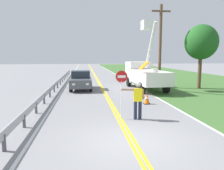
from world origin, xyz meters
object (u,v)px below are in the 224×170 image
Objects in this scene: flagger_worker at (138,98)px; utility_bucket_truck at (145,73)px; traffic_cone_mid at (141,93)px; roadside_tree_verge at (201,42)px; traffic_cone_lead at (147,99)px; oncoming_sedan_nearest at (81,80)px; utility_pole_near at (160,45)px; stop_sign_paddle at (122,84)px.

flagger_worker is 0.26× the size of utility_bucket_truck.
roadside_tree_verge is at bearing 28.60° from traffic_cone_mid.
flagger_worker is 2.61× the size of traffic_cone_lead.
roadside_tree_verge reaches higher than flagger_worker.
traffic_cone_lead is at bearing -57.20° from oncoming_sedan_nearest.
roadside_tree_verge is at bearing 47.59° from flagger_worker.
traffic_cone_mid is (0.24, 2.30, 0.00)m from traffic_cone_lead.
utility_bucket_truck is 0.89× the size of utility_pole_near.
utility_bucket_truck is at bearing 75.44° from traffic_cone_lead.
utility_bucket_truck reaches higher than traffic_cone_lead.
utility_pole_near is (5.41, 9.84, 2.35)m from stop_sign_paddle.
utility_bucket_truck reaches higher than traffic_cone_mid.
utility_pole_near is 11.07× the size of traffic_cone_lead.
traffic_cone_lead is at bearing 65.79° from flagger_worker.
utility_pole_near is 1.31× the size of roadside_tree_verge.
utility_bucket_truck is 1.68× the size of oncoming_sedan_nearest.
flagger_worker is 5.72m from traffic_cone_mid.
utility_bucket_truck is 1.17× the size of roadside_tree_verge.
roadside_tree_verge reaches higher than stop_sign_paddle.
traffic_cone_mid is at bearing -151.40° from roadside_tree_verge.
utility_pole_near is 3.72m from roadside_tree_verge.
traffic_cone_lead is (-3.24, -6.82, -3.72)m from utility_pole_near.
oncoming_sedan_nearest reaches higher than traffic_cone_mid.
utility_pole_near is (7.47, 0.26, 3.22)m from oncoming_sedan_nearest.
utility_bucket_truck is 6.58m from traffic_cone_lead.
stop_sign_paddle is 6.00m from traffic_cone_mid.
utility_pole_near reaches higher than traffic_cone_lead.
traffic_cone_lead and traffic_cone_mid have the same top height.
stop_sign_paddle is (-0.76, 0.11, 0.66)m from flagger_worker.
traffic_cone_lead is 9.86m from roadside_tree_verge.
oncoming_sedan_nearest is 5.88× the size of traffic_cone_lead.
utility_bucket_truck reaches higher than roadside_tree_verge.
stop_sign_paddle reaches higher than flagger_worker.
utility_pole_near reaches higher than flagger_worker.
oncoming_sedan_nearest is at bearing 136.35° from traffic_cone_mid.
utility_bucket_truck is at bearing 67.77° from stop_sign_paddle.
flagger_worker is 3.51m from traffic_cone_lead.
utility_pole_near is at bearing 18.70° from utility_bucket_truck.
stop_sign_paddle is at bearing 171.57° from flagger_worker.
stop_sign_paddle is at bearing -114.33° from traffic_cone_mid.
traffic_cone_mid is (-3.01, -4.52, -3.72)m from utility_pole_near.
utility_pole_near is at bearing 64.58° from traffic_cone_lead.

